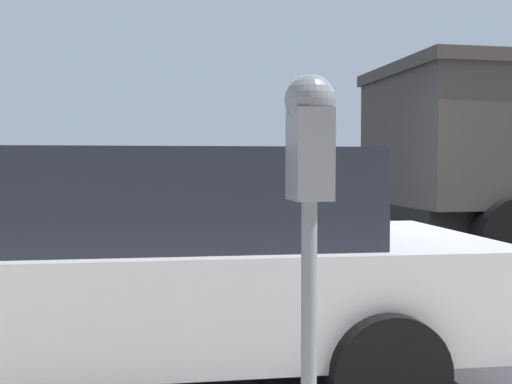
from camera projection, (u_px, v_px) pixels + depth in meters
ground_plane at (336, 329)px, 5.12m from camera, size 220.00×220.00×0.00m
parking_meter at (309, 176)px, 2.24m from camera, size 0.21×0.19×1.61m
car_white at (127, 262)px, 3.83m from camera, size 2.13×4.76×1.51m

